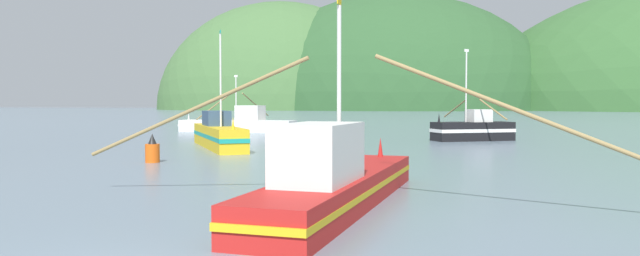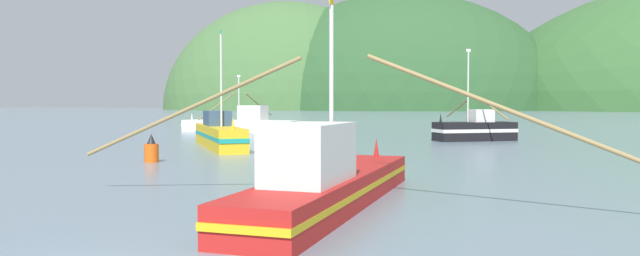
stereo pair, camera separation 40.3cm
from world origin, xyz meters
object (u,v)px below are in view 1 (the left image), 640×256
object	(u,v)px
fishing_boat_black	(473,129)
fishing_boat_red	(337,181)
fishing_boat_white	(239,124)
fishing_boat_yellow	(218,134)
channel_buoy	(152,151)

from	to	relation	value
fishing_boat_black	fishing_boat_red	distance (m)	31.07
fishing_boat_white	fishing_boat_red	bearing A→B (deg)	117.46
fishing_boat_yellow	fishing_boat_black	bearing A→B (deg)	92.03
fishing_boat_red	channel_buoy	size ratio (longest dim) A/B	12.07
fishing_boat_yellow	fishing_boat_black	distance (m)	19.71
channel_buoy	fishing_boat_black	bearing A→B (deg)	53.73
fishing_boat_yellow	fishing_boat_black	world-z (taller)	fishing_boat_yellow
channel_buoy	fishing_boat_yellow	bearing A→B (deg)	94.71
fishing_boat_yellow	fishing_boat_red	bearing A→B (deg)	-1.02
fishing_boat_black	channel_buoy	distance (m)	25.94
fishing_boat_yellow	fishing_boat_white	distance (m)	20.46
fishing_boat_red	channel_buoy	bearing A→B (deg)	52.67
fishing_boat_black	fishing_boat_red	xyz separation A→B (m)	(-3.95, -30.82, -0.10)
fishing_boat_black	fishing_boat_red	size ratio (longest dim) A/B	0.48
fishing_boat_yellow	channel_buoy	xyz separation A→B (m)	(0.79, -9.60, -0.30)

